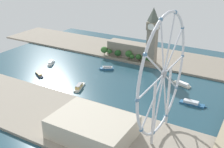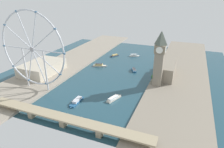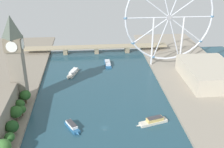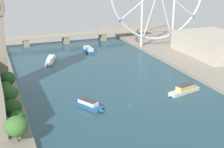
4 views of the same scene
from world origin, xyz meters
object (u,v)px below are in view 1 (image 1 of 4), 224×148
(ferris_wheel, at_px, (164,75))
(tour_boat_2, at_px, (182,84))
(clock_tower, at_px, (152,35))
(tour_boat_4, at_px, (51,63))
(parliament_block, at_px, (129,49))
(tour_boat_5, at_px, (192,103))
(tour_boat_0, at_px, (79,87))
(tour_boat_1, at_px, (107,68))
(tour_boat_3, at_px, (39,74))
(riverside_hall, at_px, (93,127))

(ferris_wheel, distance_m, tour_boat_2, 134.37)
(ferris_wheel, bearing_deg, clock_tower, -154.63)
(tour_boat_4, bearing_deg, tour_boat_2, -107.23)
(parliament_block, bearing_deg, ferris_wheel, 34.58)
(clock_tower, relative_size, tour_boat_5, 2.61)
(parliament_block, bearing_deg, tour_boat_0, -1.46)
(tour_boat_1, xyz_separation_m, tour_boat_2, (-3.64, 112.68, -0.19))
(parliament_block, relative_size, tour_boat_3, 3.08)
(ferris_wheel, height_order, tour_boat_3, ferris_wheel)
(parliament_block, distance_m, tour_boat_2, 123.27)
(ferris_wheel, height_order, tour_boat_0, ferris_wheel)
(tour_boat_1, bearing_deg, tour_boat_2, 153.32)
(tour_boat_2, height_order, tour_boat_3, tour_boat_2)
(tour_boat_1, bearing_deg, tour_boat_5, 135.17)
(clock_tower, distance_m, ferris_wheel, 185.09)
(ferris_wheel, distance_m, tour_boat_4, 240.61)
(riverside_hall, distance_m, tour_boat_4, 205.21)
(parliament_block, distance_m, tour_boat_5, 169.20)
(tour_boat_2, bearing_deg, tour_boat_5, 139.38)
(parliament_block, relative_size, riverside_hall, 0.95)
(tour_boat_4, bearing_deg, tour_boat_3, 174.75)
(riverside_hall, bearing_deg, tour_boat_3, -119.56)
(tour_boat_5, bearing_deg, tour_boat_4, 174.54)
(tour_boat_1, bearing_deg, tour_boat_4, -12.93)
(parliament_block, relative_size, tour_boat_2, 2.44)
(riverside_hall, height_order, tour_boat_1, riverside_hall)
(clock_tower, xyz_separation_m, riverside_hall, (201.59, 26.48, -34.82))
(riverside_hall, xyz_separation_m, tour_boat_5, (-109.45, 63.46, -10.36))
(riverside_hall, distance_m, tour_boat_2, 158.48)
(parliament_block, xyz_separation_m, tour_boat_3, (129.77, -76.29, -12.68))
(ferris_wheel, relative_size, tour_boat_4, 4.70)
(tour_boat_2, height_order, tour_boat_5, tour_boat_5)
(ferris_wheel, distance_m, riverside_hall, 81.06)
(riverside_hall, relative_size, tour_boat_4, 3.05)
(parliament_block, bearing_deg, clock_tower, 75.65)
(clock_tower, xyz_separation_m, tour_boat_5, (92.14, 89.94, -45.18))
(ferris_wheel, height_order, tour_boat_1, ferris_wheel)
(clock_tower, bearing_deg, tour_boat_2, 53.14)
(riverside_hall, height_order, tour_boat_4, riverside_hall)
(tour_boat_0, xyz_separation_m, tour_boat_5, (-30.38, 136.85, -0.35))
(parliament_block, xyz_separation_m, riverside_hall, (212.72, 69.98, -2.17))
(tour_boat_1, bearing_deg, tour_boat_3, 14.80)
(tour_boat_4, bearing_deg, ferris_wheel, -138.14)
(riverside_hall, bearing_deg, clock_tower, -172.52)
(ferris_wheel, distance_m, tour_boat_0, 146.65)
(tour_boat_1, bearing_deg, riverside_hall, 88.10)
(tour_boat_3, height_order, tour_boat_5, tour_boat_5)
(ferris_wheel, xyz_separation_m, tour_boat_4, (-90.84, -214.33, -60.85))
(tour_boat_1, distance_m, tour_boat_4, 89.93)
(tour_boat_0, distance_m, tour_boat_1, 70.96)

